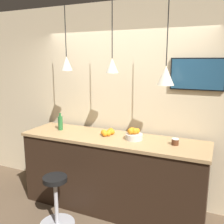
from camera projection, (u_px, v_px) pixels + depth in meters
name	position (u px, v px, depth m)	size (l,w,h in m)	color
back_wall	(124.00, 104.00, 3.72)	(8.00, 0.06, 2.90)	beige
service_counter	(112.00, 173.00, 3.50)	(2.56, 0.69, 1.06)	black
bar_stool	(56.00, 198.00, 3.14)	(0.45, 0.45, 0.67)	#B7B7BC
fruit_bowl	(134.00, 134.00, 3.28)	(0.23, 0.23, 0.16)	beige
orange_pile	(108.00, 132.00, 3.48)	(0.17, 0.23, 0.09)	orange
juice_bottle	(60.00, 123.00, 3.73)	(0.07, 0.07, 0.25)	#286B33
spread_jar	(175.00, 142.00, 3.07)	(0.09, 0.09, 0.08)	#562D19
pendant_lamp_left	(67.00, 63.00, 3.47)	(0.16, 0.16, 0.86)	black
pendant_lamp_middle	(112.00, 65.00, 3.20)	(0.16, 0.16, 0.88)	black
pendant_lamp_right	(166.00, 75.00, 2.95)	(0.20, 0.20, 1.01)	black
mounted_tv	(197.00, 74.00, 3.18)	(0.68, 0.04, 0.41)	black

